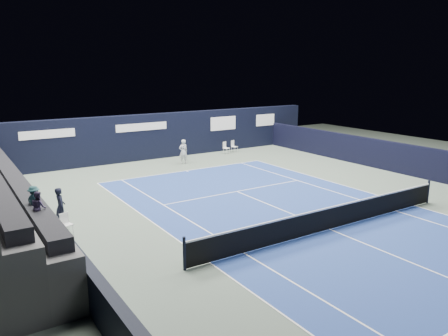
# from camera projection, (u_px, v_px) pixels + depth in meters

# --- Properties ---
(ground) EXTENTS (48.00, 48.00, 0.00)m
(ground) POSITION_uv_depth(u_px,v_px,m) (295.00, 215.00, 18.65)
(ground) COLOR #546458
(ground) RESTS_ON ground
(court_surface) EXTENTS (10.97, 23.77, 0.01)m
(court_surface) POSITION_uv_depth(u_px,v_px,m) (330.00, 230.00, 17.02)
(court_surface) COLOR navy
(court_surface) RESTS_ON ground
(enclosure_wall_right) EXTENTS (0.30, 22.00, 1.80)m
(enclosure_wall_right) POSITION_uv_depth(u_px,v_px,m) (378.00, 154.00, 27.29)
(enclosure_wall_right) COLOR black
(enclosure_wall_right) RESTS_ON ground
(folding_chair_back_a) EXTENTS (0.50, 0.49, 0.88)m
(folding_chair_back_a) POSITION_uv_depth(u_px,v_px,m) (226.00, 147.00, 32.00)
(folding_chair_back_a) COLOR white
(folding_chair_back_a) RESTS_ON ground
(folding_chair_back_b) EXTENTS (0.50, 0.49, 0.87)m
(folding_chair_back_b) POSITION_uv_depth(u_px,v_px,m) (234.00, 145.00, 32.66)
(folding_chair_back_b) COLOR white
(folding_chair_back_b) RESTS_ON ground
(line_judge_chair) EXTENTS (0.45, 0.44, 0.82)m
(line_judge_chair) POSITION_uv_depth(u_px,v_px,m) (66.00, 222.00, 16.50)
(line_judge_chair) COLOR white
(line_judge_chair) RESTS_ON ground
(line_judge) EXTENTS (0.41, 0.59, 1.54)m
(line_judge) POSITION_uv_depth(u_px,v_px,m) (60.00, 206.00, 17.39)
(line_judge) COLOR black
(line_judge) RESTS_ON ground
(court_markings) EXTENTS (11.03, 23.83, 0.00)m
(court_markings) POSITION_uv_depth(u_px,v_px,m) (330.00, 229.00, 17.02)
(court_markings) COLOR white
(court_markings) RESTS_ON court_surface
(tennis_net) EXTENTS (12.90, 0.10, 1.10)m
(tennis_net) POSITION_uv_depth(u_px,v_px,m) (331.00, 217.00, 16.91)
(tennis_net) COLOR black
(tennis_net) RESTS_ON ground
(back_sponsor_wall) EXTENTS (26.00, 0.63, 3.10)m
(back_sponsor_wall) POSITION_uv_depth(u_px,v_px,m) (154.00, 136.00, 30.16)
(back_sponsor_wall) COLOR black
(back_sponsor_wall) RESTS_ON ground
(side_barrier_left) EXTENTS (0.33, 22.00, 1.20)m
(side_barrier_left) POSITION_uv_depth(u_px,v_px,m) (40.00, 216.00, 16.73)
(side_barrier_left) COLOR black
(side_barrier_left) RESTS_ON ground
(tennis_player) EXTENTS (0.60, 0.82, 1.60)m
(tennis_player) POSITION_uv_depth(u_px,v_px,m) (183.00, 152.00, 28.60)
(tennis_player) COLOR silver
(tennis_player) RESTS_ON ground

